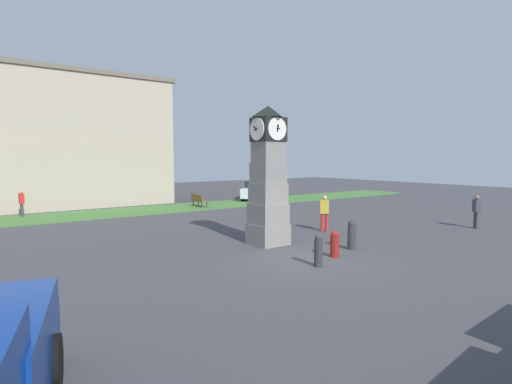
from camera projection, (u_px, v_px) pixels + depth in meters
The scene contains 12 objects.
ground_plane at pixel (305, 260), 13.26m from camera, with size 83.71×83.71×0.00m, color #424247.
clock_tower at pixel (268, 181), 15.52m from camera, with size 1.43×1.37×5.38m.
bollard_near_tower at pixel (352, 235), 14.77m from camera, with size 0.31×0.31×1.10m.
bollard_mid_row at pixel (335, 244), 13.64m from camera, with size 0.31×0.31×0.91m.
bollard_far_row at pixel (318, 250), 12.43m from camera, with size 0.27×0.27×1.02m.
car_far_lot at pixel (257, 190), 32.62m from camera, with size 4.40×4.30×1.56m.
bench at pixel (199, 200), 27.60m from camera, with size 0.55×1.61×0.90m.
pedestrian_near_bench at pixel (324, 211), 18.43m from camera, with size 0.45×0.45×1.67m.
pedestrian_crossing_lot at pixel (22, 202), 22.84m from camera, with size 0.26×0.41×1.57m.
pedestrian_by_cars at pixel (476, 209), 19.19m from camera, with size 0.44×0.46×1.61m.
warehouse_blue_far at pixel (48, 141), 28.32m from camera, with size 16.20×8.27×9.24m.
grass_verge_far at pixel (141, 211), 25.62m from camera, with size 50.22×4.27×0.04m, color #477A38.
Camera 1 is at (-9.00, -9.55, 3.37)m, focal length 28.00 mm.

